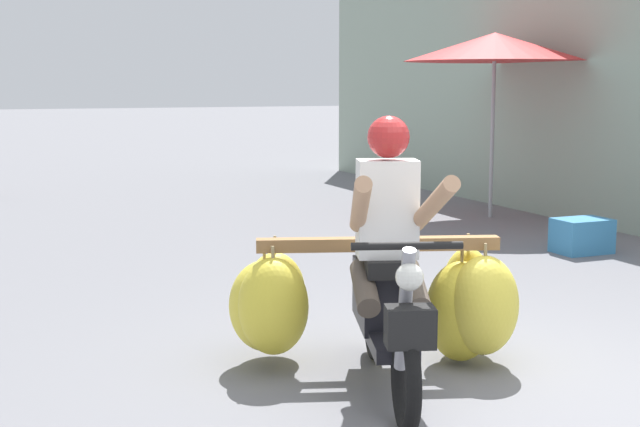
% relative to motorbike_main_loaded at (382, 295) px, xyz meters
% --- Properties ---
extents(ground_plane, '(120.00, 120.00, 0.00)m').
position_rel_motorbike_main_loaded_xyz_m(ground_plane, '(0.41, -0.93, -0.47)').
color(ground_plane, slate).
extents(motorbike_main_loaded, '(1.82, 1.96, 1.58)m').
position_rel_motorbike_main_loaded_xyz_m(motorbike_main_loaded, '(0.00, 0.00, 0.00)').
color(motorbike_main_loaded, black).
rests_on(motorbike_main_loaded, ground).
extents(shopfront_building, '(3.89, 9.89, 3.44)m').
position_rel_motorbike_main_loaded_xyz_m(shopfront_building, '(6.86, 6.88, 1.25)').
color(shopfront_building, gray).
rests_on(shopfront_building, ground).
extents(market_umbrella_near_shop, '(2.35, 2.35, 2.41)m').
position_rel_motorbike_main_loaded_xyz_m(market_umbrella_near_shop, '(4.18, 5.04, 1.75)').
color(market_umbrella_near_shop, '#99999E').
rests_on(market_umbrella_near_shop, ground).
extents(produce_crate, '(0.56, 0.40, 0.36)m').
position_rel_motorbike_main_loaded_xyz_m(produce_crate, '(3.66, 2.57, -0.29)').
color(produce_crate, teal).
rests_on(produce_crate, ground).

